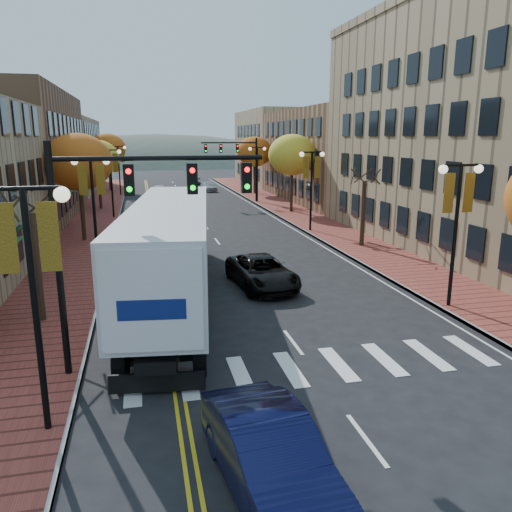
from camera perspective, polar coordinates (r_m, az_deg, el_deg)
ground at (r=14.61m, az=9.04°, el=-15.77°), size 200.00×200.00×0.00m
sidewalk_left at (r=45.01m, az=-17.93°, el=3.82°), size 4.00×85.00×0.15m
sidewalk_right at (r=46.95m, az=4.56°, el=4.81°), size 4.00×85.00×0.15m
building_left_far at (r=73.80m, az=-22.69°, el=10.61°), size 12.00×26.00×9.50m
building_right_mid at (r=58.71m, az=10.87°, el=11.17°), size 15.00×24.00×10.00m
building_right_far at (r=79.34m, az=4.40°, el=12.26°), size 15.00×20.00×11.00m
tree_left_a at (r=20.75m, az=-23.73°, el=-1.21°), size 0.28×0.28×4.20m
tree_left_b at (r=36.04m, az=-19.64°, el=10.06°), size 4.48×4.48×7.21m
tree_left_c at (r=51.97m, az=-17.66°, el=10.58°), size 4.16×4.16×6.69m
tree_left_d at (r=69.91m, az=-16.56°, el=11.68°), size 4.61×4.61×7.42m
tree_right_b at (r=33.24m, az=12.13°, el=4.77°), size 0.28×0.28×4.20m
tree_right_c at (r=47.88m, az=4.14°, el=11.44°), size 4.48×4.48×7.21m
tree_right_d at (r=63.36m, az=-0.17°, el=11.82°), size 4.35×4.35×7.00m
lamp_left_a at (r=12.36m, az=-24.37°, el=-0.86°), size 1.96×0.36×6.05m
lamp_left_b at (r=28.03m, az=-18.17°, el=7.05°), size 1.96×0.36×6.05m
lamp_left_c at (r=45.93m, az=-16.27°, el=9.43°), size 1.96×0.36×6.05m
lamp_left_d at (r=63.89m, az=-15.43°, el=10.46°), size 1.96×0.36×6.05m
lamp_right_a at (r=21.89m, az=22.04°, el=5.12°), size 1.96×0.36×6.05m
lamp_right_b at (r=37.99m, az=6.37°, el=9.14°), size 1.96×0.36×6.05m
lamp_right_c at (r=55.27m, az=0.15°, el=10.54°), size 1.96×0.36×6.05m
traffic_mast_near at (r=14.94m, az=-14.78°, el=4.65°), size 6.10×0.35×7.00m
traffic_mast_far at (r=54.82m, az=-1.95°, el=11.17°), size 6.10×0.34×7.00m
semi_truck at (r=21.87m, az=-9.44°, el=1.47°), size 5.12×18.15×4.48m
navy_sedan at (r=10.84m, az=1.66°, el=-21.96°), size 2.33×5.13×1.63m
black_suv at (r=24.11m, az=0.67°, el=-1.82°), size 2.98×5.57×1.49m
car_far_white at (r=62.97m, az=-10.95°, el=7.36°), size 2.08×4.17×1.36m
car_far_silver at (r=67.97m, az=-5.46°, el=7.92°), size 2.11×4.37×1.23m
car_far_oncoming at (r=78.88m, az=-7.11°, el=8.78°), size 2.00×5.03×1.63m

